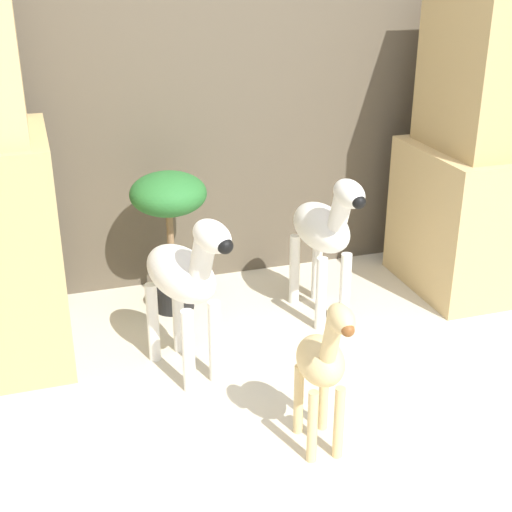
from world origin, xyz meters
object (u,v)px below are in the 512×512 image
Objects in this scene: zebra_left at (185,277)px; zebra_right at (325,230)px; potted_palm_front at (169,212)px; giraffe_figurine at (323,363)px.

zebra_right is at bearing 22.37° from zebra_left.
zebra_right is 0.65m from potted_palm_front.
potted_palm_front is (0.05, 0.54, 0.05)m from zebra_left.
zebra_left is at bearing 118.39° from giraffe_figurine.
potted_palm_front is (-0.25, 1.09, 0.13)m from giraffe_figurine.
zebra_right is 1.08× the size of potted_palm_front.
zebra_left is at bearing -157.63° from zebra_right.
giraffe_figurine is (0.30, -0.55, -0.08)m from zebra_left.
potted_palm_front reaches higher than giraffe_figurine.
giraffe_figurine is at bearing -77.19° from potted_palm_front.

